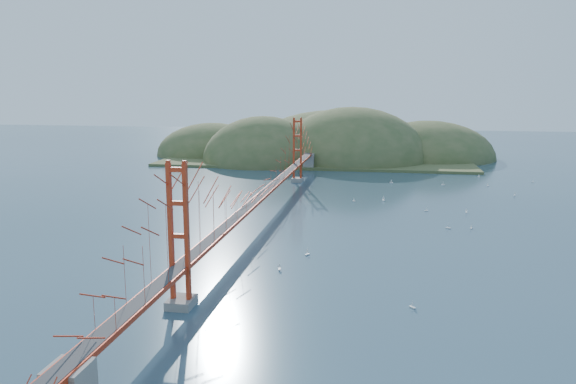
% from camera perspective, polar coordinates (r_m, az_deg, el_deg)
% --- Properties ---
extents(ground, '(320.00, 320.00, 0.00)m').
position_cam_1_polar(ground, '(73.71, -2.63, -2.80)').
color(ground, '#2D485A').
rests_on(ground, ground).
extents(bridge, '(2.20, 94.40, 12.00)m').
position_cam_1_polar(bridge, '(72.57, -2.65, 2.62)').
color(bridge, gray).
rests_on(bridge, ground).
extents(far_headlands, '(84.00, 58.00, 25.00)m').
position_cam_1_polar(far_headlands, '(140.20, 4.27, 3.64)').
color(far_headlands, brown).
rests_on(far_headlands, ground).
extents(sailboat_8, '(0.55, 0.55, 0.57)m').
position_cam_1_polar(sailboat_8, '(103.99, 19.62, 0.64)').
color(sailboat_8, white).
rests_on(sailboat_8, ground).
extents(sailboat_17, '(0.51, 0.48, 0.57)m').
position_cam_1_polar(sailboat_17, '(111.05, 23.62, 0.97)').
color(sailboat_17, white).
rests_on(sailboat_17, ground).
extents(sailboat_15, '(0.55, 0.55, 0.61)m').
position_cam_1_polar(sailboat_15, '(113.77, 18.81, 1.51)').
color(sailboat_15, white).
rests_on(sailboat_15, ground).
extents(sailboat_9, '(0.61, 0.64, 0.72)m').
position_cam_1_polar(sailboat_9, '(96.51, 22.03, -0.26)').
color(sailboat_9, white).
rests_on(sailboat_9, ground).
extents(sailboat_0, '(0.54, 0.55, 0.62)m').
position_cam_1_polar(sailboat_0, '(72.44, 18.12, -3.46)').
color(sailboat_0, white).
rests_on(sailboat_0, ground).
extents(sailboat_16, '(0.53, 0.53, 0.56)m').
position_cam_1_polar(sailboat_16, '(85.70, 6.70, -0.85)').
color(sailboat_16, white).
rests_on(sailboat_16, ground).
extents(sailboat_6, '(0.62, 0.62, 0.64)m').
position_cam_1_polar(sailboat_6, '(46.16, 12.52, -11.26)').
color(sailboat_6, white).
rests_on(sailboat_6, ground).
extents(sailboat_3, '(0.56, 0.56, 0.63)m').
position_cam_1_polar(sailboat_3, '(80.78, 13.87, -1.80)').
color(sailboat_3, white).
rests_on(sailboat_3, ground).
extents(sailboat_2, '(0.65, 0.65, 0.72)m').
position_cam_1_polar(sailboat_2, '(71.72, 15.95, -3.47)').
color(sailboat_2, white).
rests_on(sailboat_2, ground).
extents(sailboat_14, '(0.53, 0.61, 0.70)m').
position_cam_1_polar(sailboat_14, '(81.33, 17.66, -1.91)').
color(sailboat_14, white).
rests_on(sailboat_14, ground).
extents(sailboat_1, '(0.61, 0.66, 0.74)m').
position_cam_1_polar(sailboat_1, '(86.85, 9.67, -0.76)').
color(sailboat_1, white).
rests_on(sailboat_1, ground).
extents(sailboat_12, '(0.66, 0.66, 0.71)m').
position_cam_1_polar(sailboat_12, '(102.96, 10.45, 1.00)').
color(sailboat_12, white).
rests_on(sailboat_12, ground).
extents(sailboat_7, '(0.58, 0.49, 0.66)m').
position_cam_1_polar(sailboat_7, '(102.97, 15.47, 0.78)').
color(sailboat_7, white).
rests_on(sailboat_7, ground).
extents(sailboat_10, '(0.55, 0.62, 0.71)m').
position_cam_1_polar(sailboat_10, '(53.88, -0.88, -7.75)').
color(sailboat_10, white).
rests_on(sailboat_10, ground).
extents(sailboat_extra_0, '(0.69, 0.69, 0.75)m').
position_cam_1_polar(sailboat_extra_0, '(58.43, 1.97, -6.27)').
color(sailboat_extra_0, white).
rests_on(sailboat_extra_0, ground).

